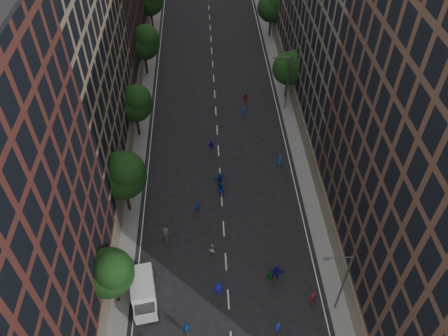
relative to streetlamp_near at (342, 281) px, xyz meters
name	(u,v)px	position (x,y,z in m)	size (l,w,h in m)	color
ground	(217,132)	(-10.37, 28.00, -5.17)	(240.00, 240.00, 0.00)	black
sidewalk_left	(138,103)	(-22.37, 35.50, -5.09)	(4.00, 105.00, 0.15)	slate
sidewalk_right	(291,99)	(1.63, 35.50, -5.09)	(4.00, 105.00, 0.15)	slate
bldg_left_b	(42,47)	(-29.37, 23.00, 11.83)	(14.00, 26.00, 34.00)	#887459
bldg_right_b	(364,7)	(8.63, 32.00, 11.33)	(14.00, 28.00, 33.00)	#615850
tree_left_1	(110,272)	(-21.39, 1.86, 0.38)	(4.80, 4.80, 8.21)	black
tree_left_2	(123,174)	(-21.36, 13.83, 1.19)	(5.60, 5.60, 9.45)	black
tree_left_3	(135,102)	(-21.38, 27.85, 0.65)	(5.00, 5.00, 8.58)	black
tree_left_4	(144,42)	(-21.37, 43.84, 0.93)	(5.40, 5.40, 9.08)	black
tree_left_5	(151,1)	(-21.39, 59.86, 0.51)	(4.80, 4.80, 8.33)	black
tree_right_a	(290,67)	(1.02, 35.85, 0.46)	(5.00, 5.00, 8.39)	black
tree_right_b	(273,6)	(1.02, 55.85, 0.79)	(5.20, 5.20, 8.83)	black
streetlamp_near	(342,281)	(0.00, 0.00, 0.00)	(2.64, 0.22, 9.06)	#595B60
streetlamp_far	(286,80)	(0.00, 33.00, 0.00)	(2.64, 0.22, 9.06)	#595B60
cargo_van	(143,292)	(-18.85, 1.91, -3.70)	(3.26, 5.54, 2.78)	silver
skater_1	(278,328)	(-5.90, -2.19, -4.26)	(0.66, 0.44, 1.82)	#1636B9
skater_3	(219,290)	(-11.32, 2.04, -4.21)	(1.24, 0.71, 1.92)	#1518AB
skater_4	(186,329)	(-14.58, -1.79, -4.30)	(1.02, 0.42, 1.73)	#134A9A
skater_5	(276,272)	(-5.23, 3.80, -4.22)	(1.75, 0.56, 1.89)	#181292
skater_7	(312,298)	(-2.02, 0.72, -4.26)	(0.66, 0.43, 1.81)	maroon
skater_8	(212,249)	(-11.85, 7.14, -4.41)	(0.74, 0.58, 1.52)	silver
skater_9	(166,234)	(-16.97, 9.36, -4.24)	(1.20, 0.69, 1.86)	#434348
skater_10	(270,275)	(-5.91, 3.50, -4.30)	(1.02, 0.43, 1.74)	#1B5A26
skater_11	(220,179)	(-10.45, 17.67, -4.25)	(1.70, 0.54, 1.83)	#142CA4
skater_12	(280,161)	(-2.37, 20.66, -4.38)	(0.77, 0.50, 1.57)	#1440A5
skater_13	(196,208)	(-13.48, 13.13, -4.28)	(0.65, 0.42, 1.77)	#122F9A
skater_14	(221,190)	(-10.47, 15.79, -4.22)	(0.92, 0.72, 1.90)	#1726BC
skater_15	(244,112)	(-6.25, 31.43, -4.40)	(1.00, 0.57, 1.55)	#133FA1
skater_16	(212,146)	(-11.31, 24.00, -4.24)	(1.09, 0.45, 1.86)	#1D15AE
skater_17	(245,98)	(-5.64, 35.13, -4.41)	(1.41, 0.45, 1.52)	maroon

